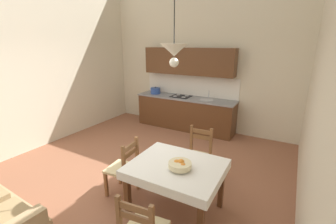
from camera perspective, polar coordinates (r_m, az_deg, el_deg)
ground_plane at (r=4.38m, az=-9.09°, el=-16.07°), size 5.85×6.61×0.10m
wall_back at (r=6.35m, az=7.97°, el=15.00°), size 5.85×0.12×4.25m
wall_left at (r=5.79m, az=-31.99°, el=12.52°), size 0.12×6.61×4.25m
wall_right at (r=2.85m, az=36.43°, el=9.79°), size 0.12×6.61×4.25m
kitchen_cabinetry at (r=6.31m, az=4.46°, el=3.41°), size 2.77×0.63×2.20m
dining_table at (r=3.21m, az=2.10°, el=-15.07°), size 1.24×1.04×0.75m
dining_chair_tv_side at (r=3.73m, az=-10.99°, el=-13.70°), size 0.46×0.46×0.93m
dining_chair_kitchen_side at (r=4.06m, az=7.46°, el=-10.79°), size 0.44×0.44×0.93m
fruit_bowl at (r=3.02m, az=3.01°, el=-13.05°), size 0.30×0.30×0.12m
pendant_lamp at (r=2.67m, az=1.54°, el=15.05°), size 0.32×0.32×0.81m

